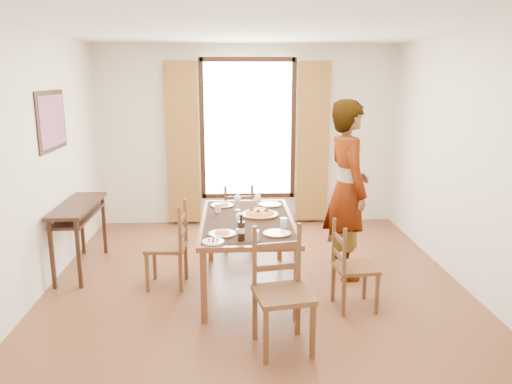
{
  "coord_description": "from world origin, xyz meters",
  "views": [
    {
      "loc": [
        -0.26,
        -5.05,
        2.23
      ],
      "look_at": [
        0.01,
        0.23,
        1.0
      ],
      "focal_mm": 35.0,
      "sensor_mm": 36.0,
      "label": 1
    }
  ],
  "objects_px": {
    "man": "(347,190)",
    "dining_table": "(247,225)",
    "console_table": "(78,213)",
    "pasta_platter": "(260,211)"
  },
  "relations": [
    {
      "from": "man",
      "to": "dining_table",
      "type": "bearing_deg",
      "value": 96.3
    },
    {
      "from": "console_table",
      "to": "pasta_platter",
      "type": "xyz_separation_m",
      "value": [
        2.07,
        -0.46,
        0.12
      ]
    },
    {
      "from": "console_table",
      "to": "dining_table",
      "type": "distance_m",
      "value": 2.02
    },
    {
      "from": "dining_table",
      "to": "pasta_platter",
      "type": "relative_size",
      "value": 4.34
    },
    {
      "from": "man",
      "to": "pasta_platter",
      "type": "xyz_separation_m",
      "value": [
        -0.99,
        -0.16,
        -0.19
      ]
    },
    {
      "from": "console_table",
      "to": "pasta_platter",
      "type": "distance_m",
      "value": 2.13
    },
    {
      "from": "console_table",
      "to": "dining_table",
      "type": "height_order",
      "value": "console_table"
    },
    {
      "from": "dining_table",
      "to": "console_table",
      "type": "bearing_deg",
      "value": 163.2
    },
    {
      "from": "console_table",
      "to": "dining_table",
      "type": "bearing_deg",
      "value": -16.8
    },
    {
      "from": "dining_table",
      "to": "man",
      "type": "relative_size",
      "value": 0.87
    }
  ]
}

